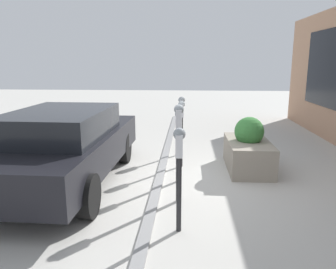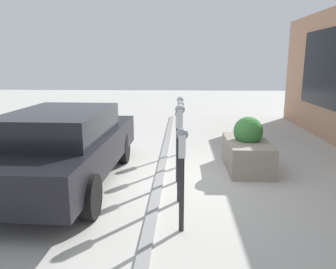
{
  "view_description": "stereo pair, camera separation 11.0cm",
  "coord_description": "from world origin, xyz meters",
  "views": [
    {
      "loc": [
        -5.81,
        -0.46,
        2.2
      ],
      "look_at": [
        0.0,
        -0.09,
        0.9
      ],
      "focal_mm": 35.0,
      "sensor_mm": 36.0,
      "label": 1
    },
    {
      "loc": [
        -5.81,
        -0.35,
        2.2
      ],
      "look_at": [
        0.0,
        -0.09,
        0.9
      ],
      "focal_mm": 35.0,
      "sensor_mm": 36.0,
      "label": 2
    }
  ],
  "objects": [
    {
      "name": "parking_meter_middle",
      "position": [
        0.0,
        -0.27,
        0.84
      ],
      "size": [
        0.14,
        0.12,
        1.34
      ],
      "color": "#232326",
      "rests_on": "ground_plane"
    },
    {
      "name": "parking_meter_fourth",
      "position": [
        0.91,
        -0.31,
        0.97
      ],
      "size": [
        0.16,
        0.14,
        1.41
      ],
      "color": "#232326",
      "rests_on": "ground_plane"
    },
    {
      "name": "ground_plane",
      "position": [
        0.0,
        0.0,
        0.0
      ],
      "size": [
        40.0,
        40.0,
        0.0
      ],
      "primitive_type": "plane",
      "color": "beige"
    },
    {
      "name": "parking_meter_farthest",
      "position": [
        1.88,
        -0.29,
        1.02
      ],
      "size": [
        0.19,
        0.16,
        1.4
      ],
      "color": "#232326",
      "rests_on": "ground_plane"
    },
    {
      "name": "parking_meter_second",
      "position": [
        -0.88,
        -0.31,
        1.03
      ],
      "size": [
        0.18,
        0.15,
        1.57
      ],
      "color": "#232326",
      "rests_on": "ground_plane"
    },
    {
      "name": "planter_box",
      "position": [
        0.84,
        -1.7,
        0.41
      ],
      "size": [
        1.61,
        0.84,
        1.1
      ],
      "color": "gray",
      "rests_on": "ground_plane"
    },
    {
      "name": "parked_car_front",
      "position": [
        -0.23,
        1.75,
        0.74
      ],
      "size": [
        4.36,
        1.84,
        1.39
      ],
      "rotation": [
        0.0,
        0.0,
        -0.02
      ],
      "color": "black",
      "rests_on": "ground_plane"
    },
    {
      "name": "curb_strip",
      "position": [
        0.0,
        0.08,
        0.02
      ],
      "size": [
        14.68,
        0.16,
        0.04
      ],
      "color": "gray",
      "rests_on": "ground_plane"
    },
    {
      "name": "parking_meter_nearest",
      "position": [
        -1.83,
        -0.35,
        0.98
      ],
      "size": [
        0.18,
        0.16,
        1.4
      ],
      "color": "#232326",
      "rests_on": "ground_plane"
    }
  ]
}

